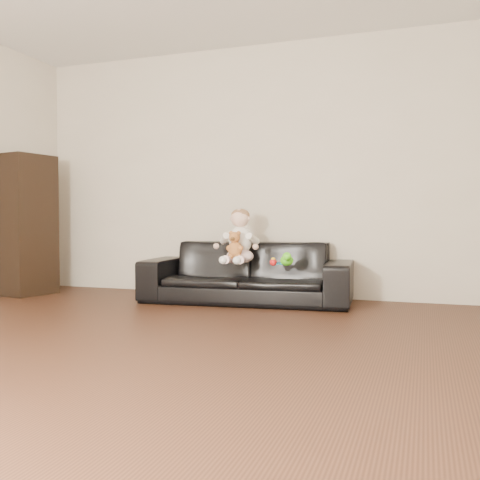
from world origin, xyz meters
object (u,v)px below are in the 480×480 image
at_px(baby, 239,239).
at_px(toy_blue_disc, 281,263).
at_px(sofa, 247,272).
at_px(teddy_bear, 235,245).
at_px(toy_rattle, 273,262).
at_px(cabinet, 28,225).
at_px(toy_green, 287,260).

height_order(baby, toy_blue_disc, baby).
relative_size(sofa, teddy_bear, 8.07).
bearing_deg(sofa, toy_rattle, -42.39).
distance_m(baby, toy_rattle, 0.44).
xyz_separation_m(cabinet, teddy_bear, (2.32, -0.01, -0.18)).
bearing_deg(teddy_bear, toy_rattle, -11.63).
bearing_deg(toy_rattle, teddy_bear, -178.44).
bearing_deg(baby, toy_blue_disc, -7.67).
distance_m(cabinet, toy_blue_disc, 2.74).
relative_size(cabinet, teddy_bear, 6.02).
height_order(cabinet, baby, cabinet).
xyz_separation_m(sofa, toy_blue_disc, (0.36, -0.08, 0.10)).
relative_size(baby, toy_blue_disc, 4.58).
distance_m(baby, toy_green, 0.53).
relative_size(sofa, toy_rattle, 30.99).
height_order(cabinet, toy_green, cabinet).
bearing_deg(teddy_bear, toy_green, -8.33).
bearing_deg(toy_blue_disc, toy_rattle, -98.46).
height_order(sofa, teddy_bear, teddy_bear).
height_order(sofa, baby, baby).
xyz_separation_m(baby, toy_green, (0.49, -0.12, -0.18)).
xyz_separation_m(baby, teddy_bear, (0.01, -0.16, -0.05)).
bearing_deg(cabinet, teddy_bear, 10.26).
relative_size(toy_rattle, toy_blue_disc, 0.57).
relative_size(teddy_bear, toy_rattle, 3.84).
distance_m(toy_green, toy_rattle, 0.12).
relative_size(baby, teddy_bear, 2.11).
relative_size(cabinet, baby, 2.85).
bearing_deg(toy_rattle, toy_green, 14.74).
bearing_deg(toy_rattle, cabinet, 179.89).
distance_m(baby, teddy_bear, 0.16).
height_order(teddy_bear, toy_green, teddy_bear).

